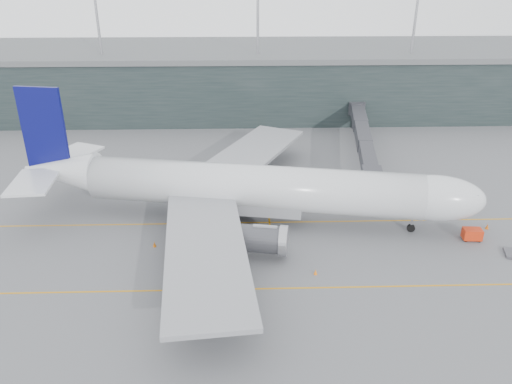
{
  "coord_description": "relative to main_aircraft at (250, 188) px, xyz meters",
  "views": [
    {
      "loc": [
        1.13,
        -67.29,
        34.27
      ],
      "look_at": [
        3.04,
        -4.0,
        4.87
      ],
      "focal_mm": 35.0,
      "sensor_mm": 36.0,
      "label": 1
    }
  ],
  "objects": [
    {
      "name": "ground",
      "position": [
        -2.14,
        3.21,
        -5.19
      ],
      "size": [
        320.0,
        320.0,
        0.0
      ],
      "primitive_type": "plane",
      "color": "#515155",
      "rests_on": "ground"
    },
    {
      "name": "taxiline_a",
      "position": [
        -2.14,
        -0.79,
        -5.18
      ],
      "size": [
        160.0,
        0.25,
        0.02
      ],
      "primitive_type": "cube",
      "color": "#BE7E11",
      "rests_on": "ground"
    },
    {
      "name": "taxiline_b",
      "position": [
        -2.14,
        -16.79,
        -5.18
      ],
      "size": [
        160.0,
        0.25,
        0.02
      ],
      "primitive_type": "cube",
      "color": "#BE7E11",
      "rests_on": "ground"
    },
    {
      "name": "taxiline_lead_main",
      "position": [
        2.86,
        23.21,
        -5.18
      ],
      "size": [
        0.25,
        60.0,
        0.02
      ],
      "primitive_type": "cube",
      "color": "#BE7E11",
      "rests_on": "ground"
    },
    {
      "name": "terminal",
      "position": [
        -2.15,
        61.21,
        2.43
      ],
      "size": [
        240.0,
        36.0,
        29.0
      ],
      "color": "black",
      "rests_on": "ground"
    },
    {
      "name": "main_aircraft",
      "position": [
        0.0,
        0.0,
        0.0
      ],
      "size": [
        65.79,
        61.06,
        18.51
      ],
      "rotation": [
        0.0,
        0.0,
        -0.18
      ],
      "color": "silver",
      "rests_on": "ground"
    },
    {
      "name": "jet_bridge",
      "position": [
        20.99,
        26.27,
        -0.74
      ],
      "size": [
        8.94,
        42.5,
        5.94
      ],
      "rotation": [
        0.0,
        0.0,
        -0.15
      ],
      "color": "#2E2F34",
      "rests_on": "ground"
    },
    {
      "name": "gse_cart",
      "position": [
        29.83,
        -6.57,
        -4.27
      ],
      "size": [
        2.55,
        1.74,
        1.66
      ],
      "rotation": [
        0.0,
        0.0,
        -0.08
      ],
      "color": "red",
      "rests_on": "ground"
    },
    {
      "name": "uld_a",
      "position": [
        -8.5,
        13.53,
        -4.15
      ],
      "size": [
        2.54,
        2.22,
        1.98
      ],
      "rotation": [
        0.0,
        0.0,
        -0.25
      ],
      "color": "#3B3C41",
      "rests_on": "ground"
    },
    {
      "name": "uld_b",
      "position": [
        -5.18,
        13.87,
        -4.27
      ],
      "size": [
        2.35,
        2.13,
        1.75
      ],
      "rotation": [
        0.0,
        0.0,
        0.37
      ],
      "color": "#3B3C41",
      "rests_on": "ground"
    },
    {
      "name": "uld_c",
      "position": [
        -2.84,
        13.45,
        -4.35
      ],
      "size": [
        2.18,
        1.98,
        1.61
      ],
      "rotation": [
        0.0,
        0.0,
        -0.38
      ],
      "color": "#3B3C41",
      "rests_on": "ground"
    },
    {
      "name": "cone_nose",
      "position": [
        33.35,
        -3.61,
        -4.81
      ],
      "size": [
        0.49,
        0.49,
        0.77
      ],
      "primitive_type": "cone",
      "color": "#CC550B",
      "rests_on": "ground"
    },
    {
      "name": "cone_wing_stbd",
      "position": [
        7.65,
        -14.08,
        -4.85
      ],
      "size": [
        0.43,
        0.43,
        0.68
      ],
      "primitive_type": "cone",
      "color": "orange",
      "rests_on": "ground"
    },
    {
      "name": "cone_wing_port",
      "position": [
        7.79,
        14.06,
        -4.82
      ],
      "size": [
        0.47,
        0.47,
        0.74
      ],
      "primitive_type": "cone",
      "color": "orange",
      "rests_on": "ground"
    },
    {
      "name": "cone_tail",
      "position": [
        -12.7,
        -7.04,
        -4.83
      ],
      "size": [
        0.46,
        0.46,
        0.74
      ],
      "primitive_type": "cone",
      "color": "#CA5D0B",
      "rests_on": "ground"
    }
  ]
}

